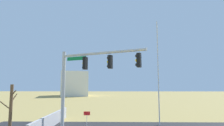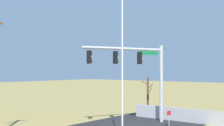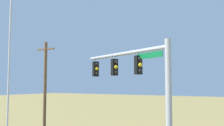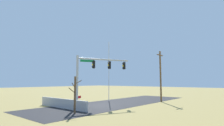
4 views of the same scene
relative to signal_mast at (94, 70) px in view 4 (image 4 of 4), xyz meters
The scene contains 9 objects.
ground_plane 4.67m from the signal_mast, behind, with size 160.00×160.00×0.00m, color #9E894C.
road_surface 7.00m from the signal_mast, behind, with size 28.00×8.00×0.01m, color #232326.
sidewalk_corner 5.41m from the signal_mast, 16.93° to the right, with size 6.00×6.00×0.01m, color #B7B5AD.
retaining_fence 5.41m from the signal_mast, 32.08° to the right, with size 0.20×8.74×1.09m, color #A8A8AD.
signal_mast is the anchor object (origin of this frame).
flagpole 6.82m from the signal_mast, 153.82° to the right, with size 0.10×0.10×9.46m, color silver.
utility_pole 11.07m from the signal_mast, 159.81° to the left, with size 1.90×0.26×7.73m.
bare_tree 5.56m from the signal_mast, 24.05° to the left, with size 1.27×1.02×3.57m.
open_sign 4.34m from the signal_mast, 83.98° to the right, with size 0.56×0.04×1.22m.
Camera 4 is at (17.04, 16.50, 3.10)m, focal length 29.11 mm.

